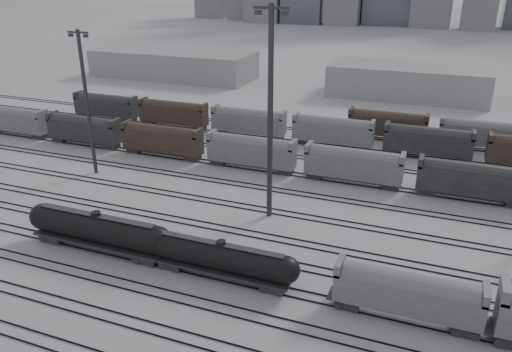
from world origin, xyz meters
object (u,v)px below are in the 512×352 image
(tank_car_a, at_px, (98,229))
(light_mast_c, at_px, (270,111))
(hopper_car_a, at_px, (408,292))
(tank_car_b, at_px, (221,257))

(tank_car_a, xyz_separation_m, light_mast_c, (15.70, 15.78, 11.76))
(hopper_car_a, distance_m, light_mast_c, 27.55)
(light_mast_c, bearing_deg, hopper_car_a, -39.08)
(hopper_car_a, bearing_deg, tank_car_a, -180.00)
(tank_car_a, height_order, tank_car_b, tank_car_a)
(tank_car_a, distance_m, tank_car_b, 15.96)
(tank_car_a, relative_size, light_mast_c, 0.71)
(hopper_car_a, bearing_deg, tank_car_b, -180.00)
(tank_car_a, relative_size, tank_car_b, 1.11)
(tank_car_a, xyz_separation_m, tank_car_b, (15.96, 0.00, -0.28))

